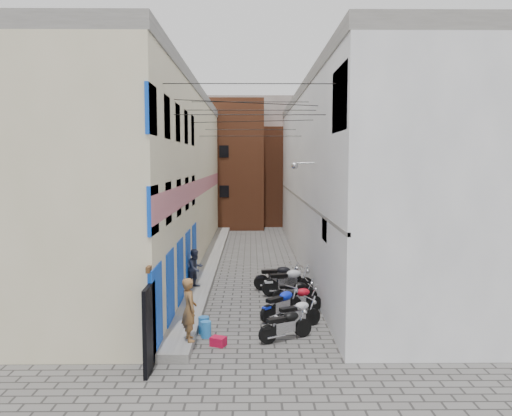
{
  "coord_description": "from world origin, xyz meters",
  "views": [
    {
      "loc": [
        0.04,
        -12.59,
        5.28
      ],
      "look_at": [
        0.27,
        11.62,
        3.0
      ],
      "focal_mm": 35.0,
      "sensor_mm": 36.0,
      "label": 1
    }
  ],
  "objects_px": {
    "motorcycle_a": "(286,323)",
    "water_jug_near": "(206,329)",
    "red_crate": "(218,341)",
    "person_b": "(195,268)",
    "motorcycle_c": "(282,303)",
    "motorcycle_g": "(278,276)",
    "motorcycle_b": "(297,313)",
    "water_jug_far": "(204,325)",
    "motorcycle_d": "(298,297)",
    "motorcycle_e": "(295,290)",
    "person_a": "(189,309)",
    "motorcycle_f": "(288,280)"
  },
  "relations": [
    {
      "from": "motorcycle_a",
      "to": "water_jug_near",
      "type": "relative_size",
      "value": 3.6
    },
    {
      "from": "water_jug_near",
      "to": "red_crate",
      "type": "height_order",
      "value": "water_jug_near"
    },
    {
      "from": "water_jug_near",
      "to": "person_b",
      "type": "bearing_deg",
      "value": 99.81
    },
    {
      "from": "motorcycle_c",
      "to": "motorcycle_g",
      "type": "bearing_deg",
      "value": 135.94
    },
    {
      "from": "water_jug_near",
      "to": "red_crate",
      "type": "xyz_separation_m",
      "value": [
        0.41,
        -0.69,
        -0.12
      ]
    },
    {
      "from": "motorcycle_b",
      "to": "water_jug_far",
      "type": "height_order",
      "value": "motorcycle_b"
    },
    {
      "from": "person_b",
      "to": "water_jug_far",
      "type": "xyz_separation_m",
      "value": [
        0.77,
        -4.69,
        -0.76
      ]
    },
    {
      "from": "person_b",
      "to": "red_crate",
      "type": "xyz_separation_m",
      "value": [
        1.28,
        -5.7,
        -0.9
      ]
    },
    {
      "from": "motorcycle_d",
      "to": "motorcycle_e",
      "type": "xyz_separation_m",
      "value": [
        -0.01,
        1.0,
        -0.01
      ]
    },
    {
      "from": "motorcycle_c",
      "to": "person_a",
      "type": "height_order",
      "value": "person_a"
    },
    {
      "from": "motorcycle_f",
      "to": "person_b",
      "type": "height_order",
      "value": "person_b"
    },
    {
      "from": "motorcycle_b",
      "to": "motorcycle_g",
      "type": "height_order",
      "value": "motorcycle_g"
    },
    {
      "from": "person_a",
      "to": "water_jug_far",
      "type": "relative_size",
      "value": 3.4
    },
    {
      "from": "motorcycle_c",
      "to": "motorcycle_g",
      "type": "relative_size",
      "value": 0.93
    },
    {
      "from": "motorcycle_f",
      "to": "water_jug_far",
      "type": "bearing_deg",
      "value": -47.08
    },
    {
      "from": "person_b",
      "to": "red_crate",
      "type": "distance_m",
      "value": 5.91
    },
    {
      "from": "motorcycle_f",
      "to": "water_jug_near",
      "type": "relative_size",
      "value": 4.36
    },
    {
      "from": "motorcycle_b",
      "to": "water_jug_near",
      "type": "height_order",
      "value": "motorcycle_b"
    },
    {
      "from": "motorcycle_b",
      "to": "red_crate",
      "type": "distance_m",
      "value": 2.84
    },
    {
      "from": "motorcycle_a",
      "to": "motorcycle_g",
      "type": "distance_m",
      "value": 5.82
    },
    {
      "from": "motorcycle_b",
      "to": "motorcycle_f",
      "type": "distance_m",
      "value": 3.91
    },
    {
      "from": "water_jug_near",
      "to": "red_crate",
      "type": "relative_size",
      "value": 1.18
    },
    {
      "from": "motorcycle_d",
      "to": "person_b",
      "type": "bearing_deg",
      "value": -131.75
    },
    {
      "from": "motorcycle_c",
      "to": "motorcycle_f",
      "type": "height_order",
      "value": "motorcycle_f"
    },
    {
      "from": "motorcycle_g",
      "to": "person_b",
      "type": "relative_size",
      "value": 1.31
    },
    {
      "from": "motorcycle_b",
      "to": "motorcycle_c",
      "type": "relative_size",
      "value": 0.92
    },
    {
      "from": "motorcycle_d",
      "to": "motorcycle_b",
      "type": "bearing_deg",
      "value": -15.67
    },
    {
      "from": "motorcycle_a",
      "to": "water_jug_near",
      "type": "bearing_deg",
      "value": -123.73
    },
    {
      "from": "motorcycle_a",
      "to": "person_b",
      "type": "distance_m",
      "value": 6.22
    },
    {
      "from": "motorcycle_c",
      "to": "motorcycle_e",
      "type": "bearing_deg",
      "value": 118.61
    },
    {
      "from": "red_crate",
      "to": "motorcycle_b",
      "type": "bearing_deg",
      "value": 31.97
    },
    {
      "from": "motorcycle_b",
      "to": "motorcycle_e",
      "type": "xyz_separation_m",
      "value": [
        0.18,
        2.76,
        -0.02
      ]
    },
    {
      "from": "person_b",
      "to": "motorcycle_g",
      "type": "bearing_deg",
      "value": -42.32
    },
    {
      "from": "motorcycle_b",
      "to": "red_crate",
      "type": "height_order",
      "value": "motorcycle_b"
    },
    {
      "from": "motorcycle_a",
      "to": "water_jug_near",
      "type": "distance_m",
      "value": 2.41
    },
    {
      "from": "motorcycle_f",
      "to": "person_a",
      "type": "distance_m",
      "value": 6.48
    },
    {
      "from": "motorcycle_d",
      "to": "water_jug_near",
      "type": "distance_m",
      "value": 3.95
    },
    {
      "from": "motorcycle_e",
      "to": "water_jug_near",
      "type": "distance_m",
      "value": 4.65
    },
    {
      "from": "water_jug_far",
      "to": "person_a",
      "type": "bearing_deg",
      "value": -102.86
    },
    {
      "from": "water_jug_near",
      "to": "motorcycle_a",
      "type": "bearing_deg",
      "value": -6.66
    },
    {
      "from": "motorcycle_d",
      "to": "red_crate",
      "type": "distance_m",
      "value": 4.17
    },
    {
      "from": "motorcycle_d",
      "to": "red_crate",
      "type": "xyz_separation_m",
      "value": [
        -2.58,
        -3.25,
        -0.38
      ]
    },
    {
      "from": "motorcycle_e",
      "to": "person_a",
      "type": "distance_m",
      "value": 5.63
    },
    {
      "from": "motorcycle_a",
      "to": "motorcycle_g",
      "type": "bearing_deg",
      "value": 151.97
    },
    {
      "from": "motorcycle_d",
      "to": "motorcycle_a",
      "type": "bearing_deg",
      "value": -21.73
    },
    {
      "from": "motorcycle_a",
      "to": "motorcycle_f",
      "type": "distance_m",
      "value": 5.0
    },
    {
      "from": "water_jug_far",
      "to": "red_crate",
      "type": "distance_m",
      "value": 1.14
    },
    {
      "from": "motorcycle_f",
      "to": "person_a",
      "type": "xyz_separation_m",
      "value": [
        -3.2,
        -5.62,
        0.52
      ]
    },
    {
      "from": "person_a",
      "to": "water_jug_near",
      "type": "relative_size",
      "value": 3.64
    },
    {
      "from": "motorcycle_c",
      "to": "water_jug_near",
      "type": "distance_m",
      "value": 2.99
    }
  ]
}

